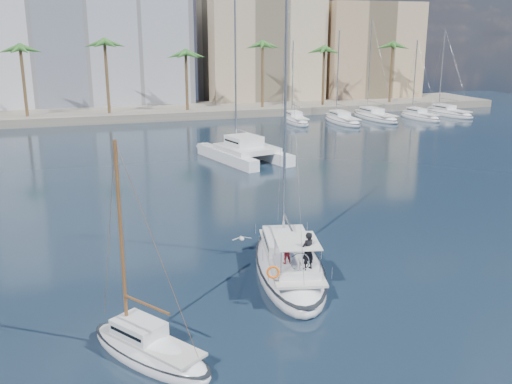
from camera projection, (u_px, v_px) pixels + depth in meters
name	position (u px, v px, depth m)	size (l,w,h in m)	color
ground	(272.00, 251.00, 34.06)	(160.00, 160.00, 0.00)	black
quay	(145.00, 112.00, 89.90)	(120.00, 14.00, 1.20)	gray
building_modern	(58.00, 25.00, 93.81)	(42.00, 16.00, 28.00)	silver
building_beige	(260.00, 48.00, 102.06)	(20.00, 14.00, 20.00)	beige
building_tan_right	(365.00, 53.00, 106.34)	(18.00, 12.00, 18.00)	tan
palm_centre	(145.00, 50.00, 83.63)	(3.60, 3.60, 12.30)	brown
palm_right	(354.00, 48.00, 93.56)	(3.60, 3.60, 12.30)	brown
main_sloop	(289.00, 265.00, 30.70)	(5.79, 11.49, 16.33)	white
small_sloop	(149.00, 349.00, 22.79)	(5.29, 6.45, 9.25)	white
catamaran	(245.00, 149.00, 58.43)	(7.83, 11.69, 15.77)	white
seagull	(242.00, 238.00, 33.41)	(1.18, 0.51, 0.22)	silver
moored_yacht_a	(296.00, 123.00, 83.05)	(2.72, 9.35, 11.90)	white
moored_yacht_b	(342.00, 123.00, 83.11)	(3.14, 10.78, 13.72)	white
moored_yacht_c	(375.00, 119.00, 86.84)	(3.55, 12.21, 15.54)	white
moored_yacht_d	(419.00, 119.00, 86.91)	(2.72, 9.35, 11.90)	white
moored_yacht_e	(448.00, 115.00, 90.64)	(3.14, 10.78, 13.72)	white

